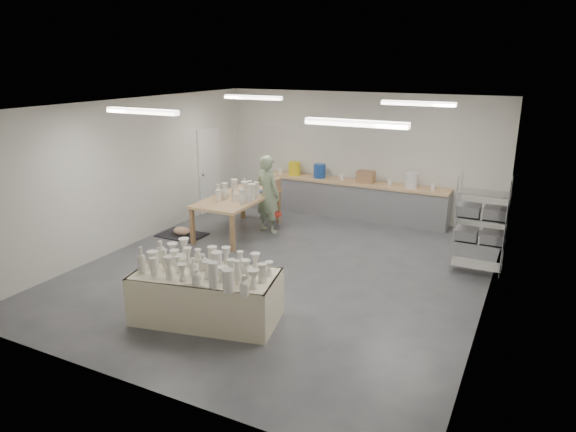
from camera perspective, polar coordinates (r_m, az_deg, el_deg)
The scene contains 9 objects.
room at distance 9.14m, azimuth -0.72°, elevation 6.43°, with size 8.00×8.02×3.00m.
back_counter at distance 12.68m, azimuth 7.18°, elevation 2.02°, with size 4.60×0.60×1.24m.
wire_shelf at distance 9.75m, azimuth 20.61°, elevation -0.90°, with size 0.88×0.48×1.80m.
drying_table at distance 7.76m, azimuth -9.06°, elevation -8.51°, with size 2.28×1.44×1.12m.
work_table at distance 11.36m, azimuth -5.04°, elevation 2.26°, with size 1.17×2.26×1.21m.
rug at distance 11.61m, azimuth -11.72°, elevation -2.07°, with size 1.00×0.70×0.02m, color black.
cat at distance 11.56m, azimuth -11.71°, elevation -1.64°, with size 0.48×0.40×0.17m.
potter at distance 11.40m, azimuth -2.27°, elevation 2.45°, with size 0.64×0.42×1.75m, color #91A882.
red_stool at distance 11.78m, azimuth -1.60°, elevation 0.11°, with size 0.40×0.40×0.35m.
Camera 1 is at (4.02, -7.90, 3.73)m, focal length 32.00 mm.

